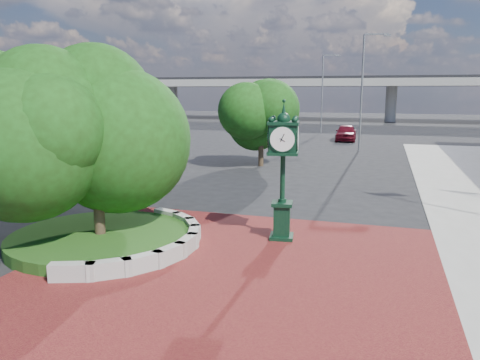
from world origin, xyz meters
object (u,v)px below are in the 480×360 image
object	(u,v)px
post_clock	(283,165)
street_lamp_near	(365,83)
parked_car	(346,133)
street_lamp_far	(324,88)

from	to	relation	value
post_clock	street_lamp_near	bearing A→B (deg)	86.79
parked_car	post_clock	bearing A→B (deg)	-91.21
post_clock	street_lamp_near	xyz separation A→B (m)	(1.50, 26.72, 3.16)
parked_car	street_lamp_near	bearing A→B (deg)	-77.58
post_clock	street_lamp_far	size ratio (longest dim) A/B	0.51
parked_car	street_lamp_near	xyz separation A→B (m)	(2.01, -7.79, 4.96)
street_lamp_near	street_lamp_far	world-z (taller)	street_lamp_near
post_clock	street_lamp_near	size ratio (longest dim) A/B	0.49
parked_car	street_lamp_far	distance (m)	10.08
post_clock	parked_car	size ratio (longest dim) A/B	0.96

